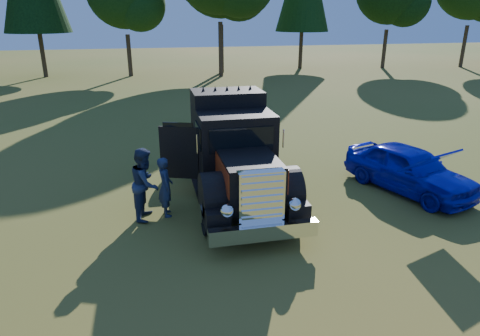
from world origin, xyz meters
The scene contains 5 objects.
ground centered at (0.00, 0.00, 0.00)m, with size 120.00×120.00×0.00m, color #355418.
diamond_t_truck centered at (-0.58, 2.72, 1.28)m, with size 3.32×7.16×3.00m.
hotrod_coupe centered at (4.70, 1.98, 0.71)m, with size 2.93×4.47×1.89m.
spectator_near centered at (-2.58, 1.89, 0.81)m, with size 0.59×0.39×1.63m, color navy.
spectator_far centered at (-3.08, 1.87, 0.96)m, with size 0.93×0.73×1.92m, color #21234D.
Camera 1 is at (-2.91, -8.73, 5.16)m, focal length 32.00 mm.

